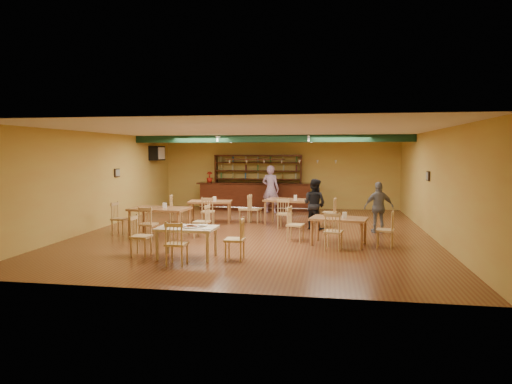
% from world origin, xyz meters
% --- Properties ---
extents(floor, '(12.00, 12.00, 0.00)m').
position_xyz_m(floor, '(0.00, 0.00, 0.00)').
color(floor, brown).
rests_on(floor, ground).
extents(ceiling_beam, '(10.00, 0.30, 0.25)m').
position_xyz_m(ceiling_beam, '(0.00, 2.80, 2.87)').
color(ceiling_beam, '#11331D').
rests_on(ceiling_beam, ceiling).
extents(track_rail_left, '(0.05, 2.50, 0.05)m').
position_xyz_m(track_rail_left, '(-1.80, 3.40, 2.94)').
color(track_rail_left, white).
rests_on(track_rail_left, ceiling).
extents(track_rail_right, '(0.05, 2.50, 0.05)m').
position_xyz_m(track_rail_right, '(1.40, 3.40, 2.94)').
color(track_rail_right, white).
rests_on(track_rail_right, ceiling).
extents(ac_unit, '(0.34, 0.70, 0.48)m').
position_xyz_m(ac_unit, '(-4.80, 4.20, 2.35)').
color(ac_unit, white).
rests_on(ac_unit, wall_left).
extents(picture_left, '(0.04, 0.34, 0.28)m').
position_xyz_m(picture_left, '(-4.97, 1.00, 1.70)').
color(picture_left, black).
rests_on(picture_left, wall_left).
extents(picture_right, '(0.04, 0.34, 0.28)m').
position_xyz_m(picture_right, '(4.97, 0.50, 1.70)').
color(picture_right, black).
rests_on(picture_right, wall_right).
extents(bar_counter, '(4.83, 0.85, 1.13)m').
position_xyz_m(bar_counter, '(-0.91, 5.15, 0.56)').
color(bar_counter, '#33130A').
rests_on(bar_counter, ground).
extents(back_bar_hutch, '(3.74, 0.40, 2.28)m').
position_xyz_m(back_bar_hutch, '(-0.91, 5.78, 1.14)').
color(back_bar_hutch, '#33130A').
rests_on(back_bar_hutch, ground).
extents(poinsettia, '(0.33, 0.33, 0.45)m').
position_xyz_m(poinsettia, '(-2.87, 5.15, 1.36)').
color(poinsettia, '#A21A0E').
rests_on(poinsettia, bar_counter).
extents(dining_table_a, '(1.57, 1.08, 0.73)m').
position_xyz_m(dining_table_a, '(-1.89, 1.62, 0.36)').
color(dining_table_a, '#935C34').
rests_on(dining_table_a, ground).
extents(dining_table_b, '(1.82, 1.28, 0.84)m').
position_xyz_m(dining_table_b, '(0.88, 1.56, 0.42)').
color(dining_table_b, '#935C34').
rests_on(dining_table_b, ground).
extents(dining_table_c, '(1.68, 1.08, 0.81)m').
position_xyz_m(dining_table_c, '(-2.63, -1.14, 0.40)').
color(dining_table_c, '#935C34').
rests_on(dining_table_c, ground).
extents(dining_table_d, '(1.56, 1.11, 0.71)m').
position_xyz_m(dining_table_d, '(2.39, -1.57, 0.35)').
color(dining_table_d, '#935C34').
rests_on(dining_table_d, ground).
extents(near_table, '(1.33, 0.86, 0.71)m').
position_xyz_m(near_table, '(-1.03, -3.61, 0.35)').
color(near_table, tan).
rests_on(near_table, ground).
extents(pizza_tray, '(0.40, 0.40, 0.01)m').
position_xyz_m(pizza_tray, '(-0.94, -3.61, 0.71)').
color(pizza_tray, silver).
rests_on(pizza_tray, near_table).
extents(parmesan_shaker, '(0.07, 0.07, 0.11)m').
position_xyz_m(parmesan_shaker, '(-1.45, -3.75, 0.76)').
color(parmesan_shaker, '#EAE5C6').
rests_on(parmesan_shaker, near_table).
extents(napkin_stack, '(0.20, 0.15, 0.03)m').
position_xyz_m(napkin_stack, '(-0.70, -3.42, 0.72)').
color(napkin_stack, white).
rests_on(napkin_stack, near_table).
extents(pizza_server, '(0.32, 0.25, 0.00)m').
position_xyz_m(pizza_server, '(-0.79, -3.57, 0.72)').
color(pizza_server, silver).
rests_on(pizza_server, pizza_tray).
extents(side_plate, '(0.22, 0.22, 0.01)m').
position_xyz_m(side_plate, '(-0.51, -3.80, 0.71)').
color(side_plate, white).
rests_on(side_plate, near_table).
extents(patron_bar, '(0.77, 0.59, 1.88)m').
position_xyz_m(patron_bar, '(-0.17, 4.33, 0.94)').
color(patron_bar, '#844493').
rests_on(patron_bar, ground).
extents(patron_right_a, '(0.96, 0.90, 1.57)m').
position_xyz_m(patron_right_a, '(1.68, 0.76, 0.79)').
color(patron_right_a, black).
rests_on(patron_right_a, ground).
extents(patron_right_b, '(0.95, 0.56, 1.52)m').
position_xyz_m(patron_right_b, '(3.59, 0.43, 0.76)').
color(patron_right_b, slate).
rests_on(patron_right_b, ground).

